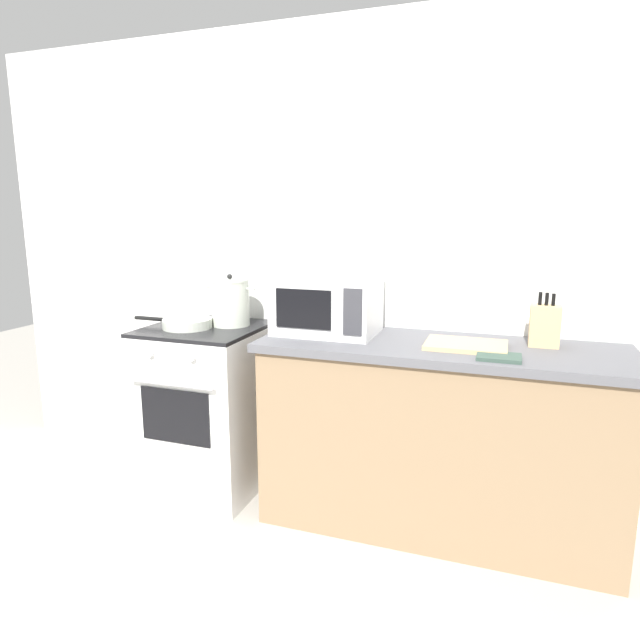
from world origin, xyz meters
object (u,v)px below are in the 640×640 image
object	(u,v)px
cutting_board	(466,345)
frying_pan	(186,323)
stock_pot	(230,302)
knife_block	(545,325)
microwave	(327,304)
oven_mitt	(499,357)
stove	(207,408)

from	to	relation	value
cutting_board	frying_pan	bearing A→B (deg)	-177.73
stock_pot	knife_block	distance (m)	1.58
stock_pot	microwave	bearing A→B (deg)	-0.50
frying_pan	knife_block	bearing A→B (deg)	6.35
stock_pot	knife_block	world-z (taller)	stock_pot
cutting_board	knife_block	distance (m)	0.37
frying_pan	knife_block	size ratio (longest dim) A/B	1.84
oven_mitt	frying_pan	bearing A→B (deg)	176.29
stock_pot	frying_pan	distance (m)	0.26
frying_pan	stove	bearing A→B (deg)	38.04
knife_block	stove	bearing A→B (deg)	-175.26
frying_pan	oven_mitt	world-z (taller)	frying_pan
frying_pan	cutting_board	world-z (taller)	frying_pan
stock_pot	oven_mitt	size ratio (longest dim) A/B	1.63
microwave	knife_block	bearing A→B (deg)	3.45
cutting_board	knife_block	xyz separation A→B (m)	(0.33, 0.14, 0.09)
stock_pot	microwave	xyz separation A→B (m)	(0.55, -0.00, 0.02)
stove	frying_pan	world-z (taller)	frying_pan
microwave	oven_mitt	distance (m)	0.89
stove	microwave	size ratio (longest dim) A/B	1.84
microwave	cutting_board	xyz separation A→B (m)	(0.69, -0.08, -0.14)
stove	oven_mitt	bearing A→B (deg)	-5.99
stock_pot	microwave	distance (m)	0.55
cutting_board	stove	bearing A→B (deg)	-179.95
stove	microwave	world-z (taller)	microwave
stove	oven_mitt	distance (m)	1.59
microwave	cutting_board	world-z (taller)	microwave
stove	oven_mitt	size ratio (longest dim) A/B	5.11
microwave	knife_block	xyz separation A→B (m)	(1.03, 0.06, -0.05)
stock_pot	stove	bearing A→B (deg)	-144.91
stove	cutting_board	xyz separation A→B (m)	(1.37, 0.00, 0.47)
oven_mitt	stock_pot	bearing A→B (deg)	170.12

